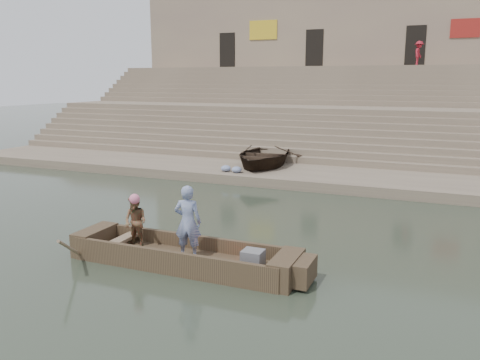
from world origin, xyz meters
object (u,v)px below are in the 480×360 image
Objects in this scene: rowing_man at (136,222)px; television at (252,259)px; standing_man at (188,222)px; beached_rowboat at (263,155)px; pedestrian at (419,53)px; main_rowboat at (183,261)px.

rowing_man reaches higher than television.
standing_man is 1.35× the size of rowing_man.
standing_man reaches higher than beached_rowboat.
standing_man is 0.37× the size of beached_rowboat.
rowing_man is (-1.57, 0.17, -0.23)m from standing_man.
pedestrian reaches higher than beached_rowboat.
standing_man is at bearing 179.99° from television.
standing_man reaches higher than rowing_man.
main_rowboat is 10.87× the size of television.
rowing_man is at bearing -90.52° from beached_rowboat.
standing_man is 1.10× the size of pedestrian.
rowing_man is at bearing 176.91° from television.
pedestrian reaches higher than rowing_man.
television is (1.76, -0.00, 0.31)m from main_rowboat.
rowing_man is at bearing 177.09° from pedestrian.
rowing_man is 11.25m from beached_rowboat.
main_rowboat is 11.62m from beached_rowboat.
television reaches higher than main_rowboat.
beached_rowboat is 2.98× the size of pedestrian.
pedestrian is at bearing 81.90° from main_rowboat.
television is (3.18, -0.17, -0.44)m from rowing_man.
beached_rowboat is (-3.90, 11.40, 0.46)m from television.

